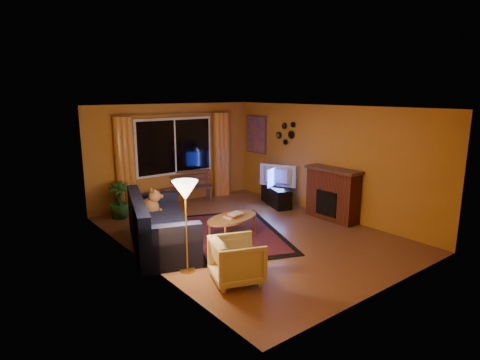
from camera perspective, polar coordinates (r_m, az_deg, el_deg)
floor at (r=8.11m, az=1.31°, el=-7.69°), size 4.50×6.00×0.02m
ceiling at (r=7.62m, az=1.41°, el=10.39°), size 4.50×6.00×0.02m
wall_back at (r=10.25m, az=-9.35°, el=3.67°), size 4.50×0.02×2.50m
wall_left at (r=6.61m, az=-14.01°, el=-1.34°), size 0.02×6.00×2.50m
wall_right at (r=9.34m, az=12.18°, el=2.72°), size 0.02×6.00×2.50m
window at (r=10.16m, az=-9.22°, el=4.75°), size 2.00×0.02×1.30m
curtain_rod at (r=10.05m, az=-9.25°, el=9.24°), size 3.20×0.03×0.03m
curtain_left at (r=9.59m, az=-16.05°, el=1.97°), size 0.36×0.36×2.24m
curtain_right at (r=10.86m, az=-2.73°, el=3.62°), size 0.36×0.36×2.24m
bench at (r=10.32m, az=-7.60°, el=-2.17°), size 1.38×0.77×0.40m
potted_plant at (r=9.37m, az=-16.82°, el=-2.79°), size 0.55×0.55×0.82m
sofa at (r=7.46m, az=-11.18°, el=-5.87°), size 1.68×2.51×0.94m
dog at (r=7.87m, az=-12.63°, el=-3.38°), size 0.30×0.41×0.43m
armchair at (r=6.06m, az=-0.44°, el=-11.05°), size 0.87×0.90×0.73m
floor_lamp at (r=6.31m, az=-7.65°, el=-6.65°), size 0.27×0.27×1.46m
rug at (r=8.10m, az=-0.92°, el=-7.59°), size 2.70×3.29×0.02m
coffee_table at (r=7.80m, az=-1.11°, el=-6.79°), size 1.36×1.36×0.43m
tv_console at (r=10.08m, az=5.15°, el=-2.26°), size 0.73×1.18×0.47m
television at (r=9.96m, az=5.21°, el=0.55°), size 0.53×0.91×0.55m
fireplace at (r=9.08m, az=13.05°, el=-2.12°), size 0.40×1.20×1.10m
mirror_cluster at (r=10.11m, az=6.47°, el=6.78°), size 0.06×0.60×0.56m
painting at (r=10.98m, az=2.28°, el=6.51°), size 0.04×0.76×0.96m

